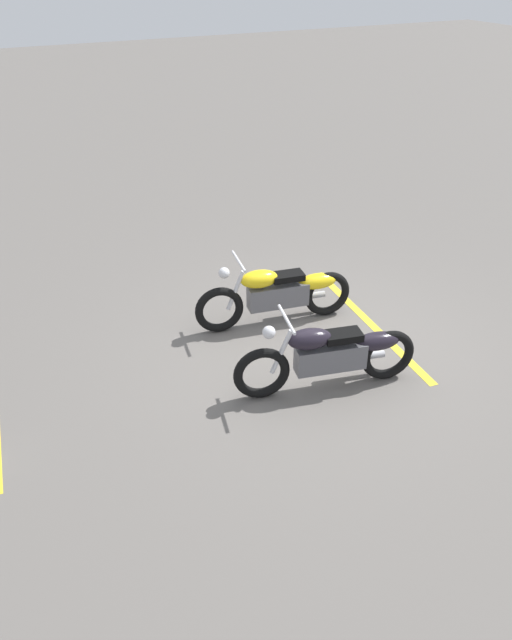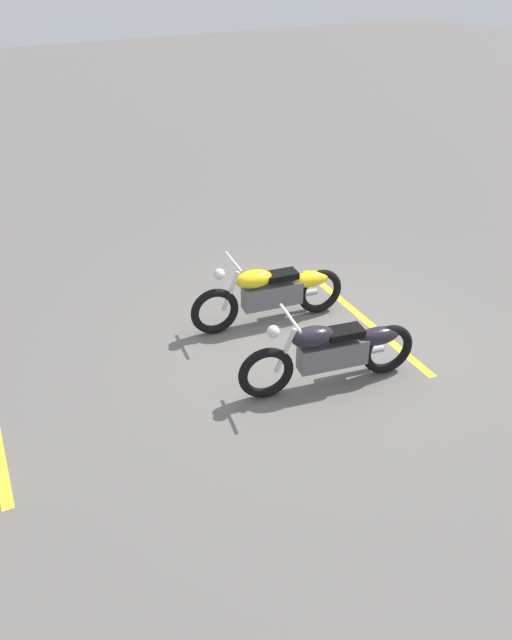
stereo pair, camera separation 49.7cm
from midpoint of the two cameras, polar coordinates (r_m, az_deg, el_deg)
The scene contains 4 objects.
ground_plane at distance 8.35m, azimuth 7.36°, elevation -2.41°, with size 60.00×60.00×0.00m, color #66605B.
motorcycle_bright_foreground at distance 8.60m, azimuth 3.71°, elevation 2.45°, with size 2.22×0.66×1.04m.
motorcycle_dark_foreground at distance 7.40m, azimuth 8.77°, elevation -3.13°, with size 2.20×0.73×1.04m.
parking_stripe_near at distance 9.01m, azimuth 11.70°, elevation -0.12°, with size 3.20×0.12×0.01m, color yellow.
Camera 1 is at (3.79, 5.83, 4.59)m, focal length 35.21 mm.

